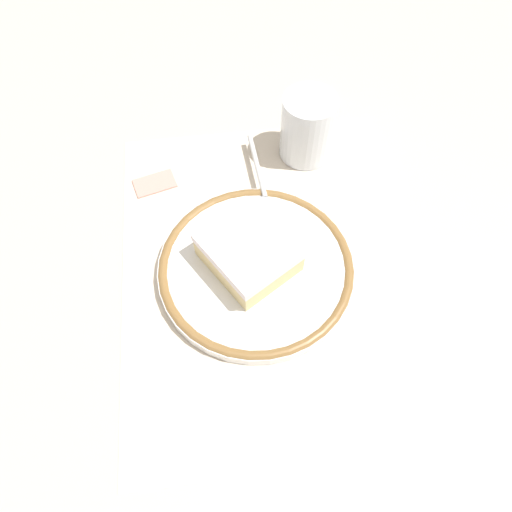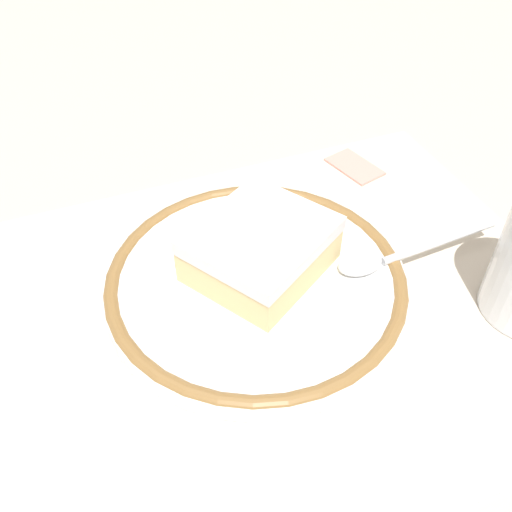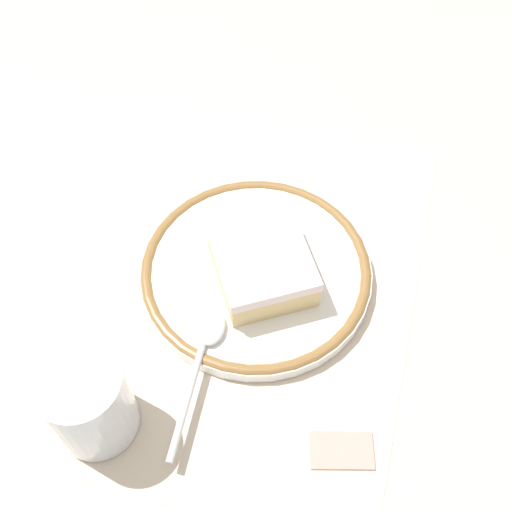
{
  "view_description": "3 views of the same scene",
  "coord_description": "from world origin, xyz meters",
  "px_view_note": "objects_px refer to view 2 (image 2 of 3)",
  "views": [
    {
      "loc": [
        0.26,
        -0.05,
        0.45
      ],
      "look_at": [
        0.01,
        -0.02,
        0.03
      ],
      "focal_mm": 32.99,
      "sensor_mm": 36.0,
      "label": 1
    },
    {
      "loc": [
        0.11,
        0.24,
        0.3
      ],
      "look_at": [
        0.01,
        -0.02,
        0.03
      ],
      "focal_mm": 40.07,
      "sensor_mm": 36.0,
      "label": 2
    },
    {
      "loc": [
        -0.3,
        -0.1,
        0.5
      ],
      "look_at": [
        0.01,
        -0.02,
        0.03
      ],
      "focal_mm": 44.93,
      "sensor_mm": 36.0,
      "label": 3
    }
  ],
  "objects_px": {
    "cake_slice": "(254,251)",
    "spoon": "(391,257)",
    "plate": "(256,281)",
    "sugar_packet": "(355,164)"
  },
  "relations": [
    {
      "from": "plate",
      "to": "cake_slice",
      "type": "height_order",
      "value": "cake_slice"
    },
    {
      "from": "cake_slice",
      "to": "spoon",
      "type": "height_order",
      "value": "cake_slice"
    },
    {
      "from": "spoon",
      "to": "sugar_packet",
      "type": "bearing_deg",
      "value": -108.64
    },
    {
      "from": "cake_slice",
      "to": "plate",
      "type": "bearing_deg",
      "value": 80.78
    },
    {
      "from": "cake_slice",
      "to": "spoon",
      "type": "relative_size",
      "value": 0.89
    },
    {
      "from": "plate",
      "to": "sugar_packet",
      "type": "xyz_separation_m",
      "value": [
        -0.14,
        -0.11,
        -0.01
      ]
    },
    {
      "from": "spoon",
      "to": "sugar_packet",
      "type": "distance_m",
      "value": 0.14
    },
    {
      "from": "plate",
      "to": "sugar_packet",
      "type": "bearing_deg",
      "value": -142.04
    },
    {
      "from": "plate",
      "to": "spoon",
      "type": "xyz_separation_m",
      "value": [
        -0.1,
        0.02,
        0.01
      ]
    },
    {
      "from": "cake_slice",
      "to": "spoon",
      "type": "distance_m",
      "value": 0.1
    }
  ]
}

